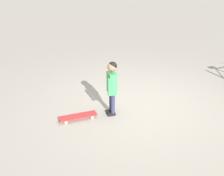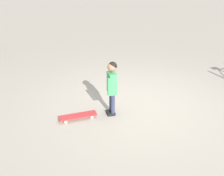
% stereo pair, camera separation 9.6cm
% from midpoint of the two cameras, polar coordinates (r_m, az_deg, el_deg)
% --- Properties ---
extents(ground_plane, '(50.00, 50.00, 0.00)m').
position_cam_midpoint_polar(ground_plane, '(5.21, 5.66, -3.84)').
color(ground_plane, '#9E9384').
extents(child_person, '(0.26, 0.41, 1.06)m').
position_cam_midpoint_polar(child_person, '(4.57, -0.62, 1.21)').
color(child_person, '#2D3351').
rests_on(child_person, ground).
extents(skateboard, '(0.68, 0.56, 0.07)m').
position_cam_midpoint_polar(skateboard, '(4.72, -8.35, -6.42)').
color(skateboard, '#B22D2D').
rests_on(skateboard, ground).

